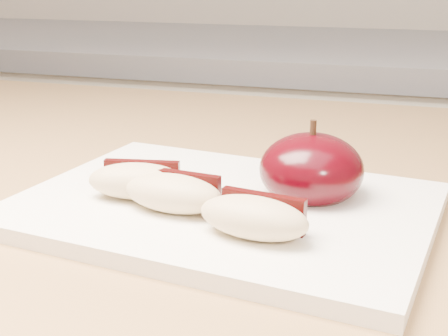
% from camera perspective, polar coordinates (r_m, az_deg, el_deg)
% --- Properties ---
extents(back_cabinet, '(2.40, 0.62, 0.94)m').
position_cam_1_polar(back_cabinet, '(1.39, 9.92, -8.30)').
color(back_cabinet, silver).
rests_on(back_cabinet, ground).
extents(cutting_board, '(0.32, 0.25, 0.01)m').
position_cam_1_polar(cutting_board, '(0.47, -0.00, -3.62)').
color(cutting_board, white).
rests_on(cutting_board, island_counter).
extents(apple_half, '(0.10, 0.10, 0.07)m').
position_cam_1_polar(apple_half, '(0.48, 7.98, -0.14)').
color(apple_half, black).
rests_on(apple_half, cutting_board).
extents(apple_wedge_a, '(0.08, 0.05, 0.03)m').
position_cam_1_polar(apple_wedge_a, '(0.47, -7.88, -1.13)').
color(apple_wedge_a, tan).
rests_on(apple_wedge_a, cutting_board).
extents(apple_wedge_b, '(0.08, 0.04, 0.03)m').
position_cam_1_polar(apple_wedge_b, '(0.44, -4.59, -2.26)').
color(apple_wedge_b, tan).
rests_on(apple_wedge_b, cutting_board).
extents(apple_wedge_c, '(0.08, 0.05, 0.03)m').
position_cam_1_polar(apple_wedge_c, '(0.40, 2.82, -4.47)').
color(apple_wedge_c, tan).
rests_on(apple_wedge_c, cutting_board).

